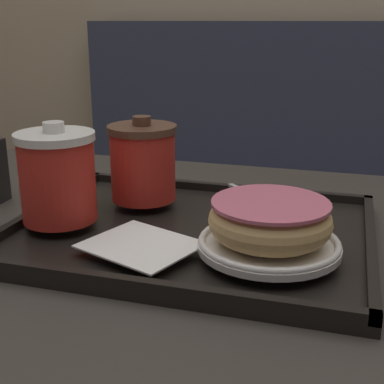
{
  "coord_description": "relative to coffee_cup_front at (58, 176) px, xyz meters",
  "views": [
    {
      "loc": [
        0.22,
        -0.61,
        1.0
      ],
      "look_at": [
        0.03,
        0.02,
        0.79
      ],
      "focal_mm": 50.0,
      "sensor_mm": 36.0,
      "label": 1
    }
  ],
  "objects": [
    {
      "name": "coffee_cup_rear",
      "position": [
        0.07,
        0.11,
        -0.0
      ],
      "size": [
        0.1,
        0.1,
        0.12
      ],
      "color": "red",
      "rests_on": "serving_tray"
    },
    {
      "name": "spoon",
      "position": [
        0.26,
        0.13,
        -0.05
      ],
      "size": [
        0.12,
        0.11,
        0.01
      ],
      "rotation": [
        0.0,
        0.0,
        5.54
      ],
      "color": "silver",
      "rests_on": "serving_tray"
    },
    {
      "name": "cafe_table",
      "position": [
        0.13,
        0.02,
        -0.25
      ],
      "size": [
        1.0,
        0.81,
        0.73
      ],
      "color": "#38332D",
      "rests_on": "ground_plane"
    },
    {
      "name": "napkin_paper",
      "position": [
        0.13,
        -0.05,
        -0.06
      ],
      "size": [
        0.15,
        0.14,
        0.0
      ],
      "rotation": [
        0.0,
        0.0,
        -0.36
      ],
      "color": "white",
      "rests_on": "serving_tray"
    },
    {
      "name": "coffee_cup_front",
      "position": [
        0.0,
        0.0,
        0.0
      ],
      "size": [
        0.1,
        0.1,
        0.13
      ],
      "color": "red",
      "rests_on": "serving_tray"
    },
    {
      "name": "serving_tray",
      "position": [
        0.17,
        0.04,
        -0.08
      ],
      "size": [
        0.46,
        0.36,
        0.02
      ],
      "color": "black",
      "rests_on": "cafe_table"
    },
    {
      "name": "plate_with_chocolate_donut",
      "position": [
        0.28,
        -0.02,
        -0.05
      ],
      "size": [
        0.16,
        0.16,
        0.01
      ],
      "color": "white",
      "rests_on": "serving_tray"
    },
    {
      "name": "donut_chocolate_glazed",
      "position": [
        0.28,
        -0.02,
        -0.02
      ],
      "size": [
        0.14,
        0.14,
        0.04
      ],
      "color": "#DBB270",
      "rests_on": "plate_with_chocolate_donut"
    },
    {
      "name": "booth_bench",
      "position": [
        0.17,
        0.89,
        -0.49
      ],
      "size": [
        1.26,
        0.44,
        1.0
      ],
      "color": "#33384C",
      "rests_on": "ground_plane"
    }
  ]
}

